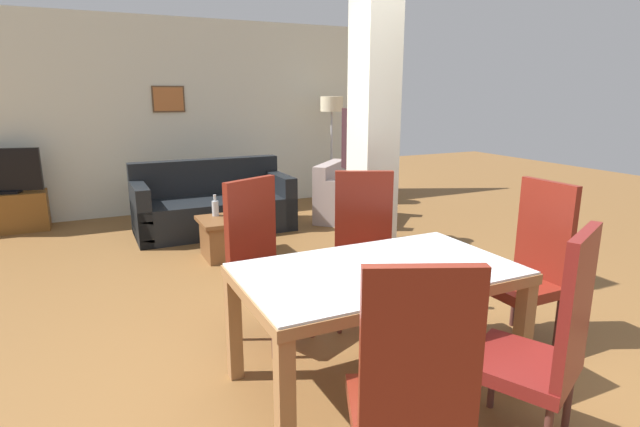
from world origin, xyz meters
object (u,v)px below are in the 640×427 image
at_px(dining_chair_near_right, 545,341).
at_px(tv_stand, 7,213).
at_px(floor_lamp, 332,114).
at_px(dining_chair_far_right, 364,245).
at_px(dining_chair_head_right, 531,262).
at_px(dining_chair_far_left, 263,259).
at_px(sofa, 213,207).
at_px(tv_screen, 1,172).
at_px(standing_person, 357,154).
at_px(coffee_table, 234,236).
at_px(dining_table, 377,292).
at_px(dining_chair_near_left, 412,390).
at_px(bottle, 215,208).
at_px(armchair, 351,200).

distance_m(dining_chair_near_right, tv_stand, 6.29).
xyz_separation_m(tv_stand, floor_lamp, (4.39, -0.25, 1.13)).
bearing_deg(dining_chair_far_right, tv_stand, -29.56).
bearing_deg(dining_chair_head_right, tv_stand, 36.65).
relative_size(dining_chair_far_left, dining_chair_far_right, 1.00).
relative_size(tv_stand, floor_lamp, 0.56).
height_order(sofa, tv_screen, tv_screen).
bearing_deg(standing_person, coffee_table, 90.00).
distance_m(dining_table, tv_screen, 5.37).
bearing_deg(sofa, dining_chair_far_right, 98.37).
xyz_separation_m(dining_chair_near_left, dining_chair_far_right, (0.79, 1.70, 0.00)).
xyz_separation_m(dining_chair_head_right, bottle, (-1.46, 2.83, -0.07)).
xyz_separation_m(dining_chair_head_right, standing_person, (0.11, 2.57, 0.44)).
bearing_deg(dining_table, dining_chair_far_right, 64.16).
height_order(dining_chair_near_right, sofa, dining_chair_near_right).
bearing_deg(tv_stand, dining_chair_near_left, -70.96).
height_order(dining_chair_near_left, tv_stand, dining_chair_near_left).
relative_size(coffee_table, floor_lamp, 0.43).
height_order(dining_chair_far_right, standing_person, standing_person).
distance_m(armchair, tv_screen, 4.36).
bearing_deg(floor_lamp, coffee_table, -138.11).
bearing_deg(dining_chair_far_left, dining_chair_near_left, 65.27).
bearing_deg(armchair, dining_chair_near_left, 18.97).
bearing_deg(dining_chair_far_left, tv_screen, -88.37).
bearing_deg(coffee_table, bottle, 133.22).
height_order(dining_chair_near_right, dining_chair_far_left, same).
distance_m(dining_chair_head_right, armchair, 3.54).
bearing_deg(sofa, dining_chair_head_right, 108.48).
height_order(dining_chair_head_right, dining_chair_near_right, same).
bearing_deg(bottle, dining_chair_near_right, -80.24).
distance_m(dining_chair_head_right, standing_person, 2.61).
distance_m(tv_stand, floor_lamp, 4.54).
bearing_deg(armchair, dining_chair_near_right, 27.66).
distance_m(dining_table, dining_chair_near_left, 0.97).
height_order(dining_table, standing_person, standing_person).
distance_m(dining_chair_far_left, floor_lamp, 4.51).
bearing_deg(dining_table, dining_chair_near_left, -113.98).
bearing_deg(bottle, coffee_table, -46.78).
bearing_deg(dining_chair_far_right, dining_chair_near_left, 90.96).
distance_m(dining_chair_near_right, dining_chair_far_right, 1.65).
xyz_separation_m(dining_chair_far_left, standing_person, (1.72, 1.72, 0.44)).
height_order(floor_lamp, standing_person, standing_person).
bearing_deg(bottle, sofa, 78.13).
bearing_deg(dining_chair_far_right, armchair, -91.34).
bearing_deg(armchair, coffee_table, -21.27).
relative_size(armchair, tv_screen, 1.39).
bearing_deg(dining_chair_far_left, sofa, -121.74).
relative_size(bottle, tv_stand, 0.25).
height_order(armchair, coffee_table, armchair).
height_order(armchair, tv_screen, tv_screen).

